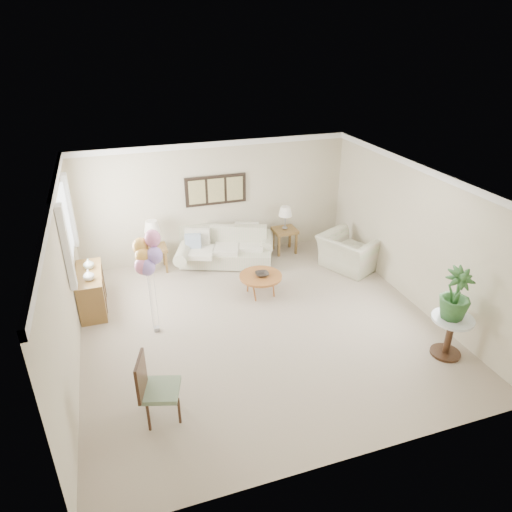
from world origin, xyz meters
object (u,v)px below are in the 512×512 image
Objects in this scene: armchair at (349,252)px; balloon_cluster at (147,255)px; coffee_table at (261,277)px; accent_chair at (154,387)px; sofa at (226,250)px.

armchair is 4.54m from balloon_cluster.
coffee_table is 3.48m from accent_chair.
accent_chair is (-2.34, -2.57, 0.14)m from coffee_table.
coffee_table is 0.45× the size of balloon_cluster.
armchair reaches higher than coffee_table.
sofa is at bearing 41.13° from armchair.
sofa is at bearing 49.20° from balloon_cluster.
armchair is at bearing 33.85° from accent_chair.
accent_chair is at bearing -116.61° from sofa.
armchair is 5.43m from accent_chair.
balloon_cluster reaches higher than armchair.
sofa reaches higher than coffee_table.
balloon_cluster is at bearing -164.45° from coffee_table.
coffee_table is 2.22m from armchair.
accent_chair is (-2.05, -4.09, 0.21)m from sofa.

